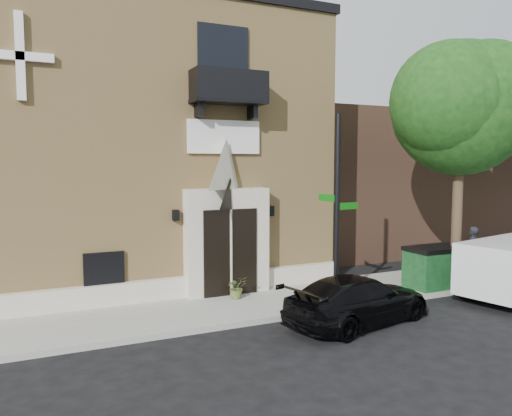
{
  "coord_description": "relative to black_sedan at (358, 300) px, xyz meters",
  "views": [
    {
      "loc": [
        -6.52,
        -11.21,
        4.12
      ],
      "look_at": [
        -0.37,
        2.0,
        2.8
      ],
      "focal_mm": 35.0,
      "sensor_mm": 36.0,
      "label": 1
    }
  ],
  "objects": [
    {
      "name": "fire_hydrant",
      "position": [
        5.63,
        1.18,
        -0.1
      ],
      "size": [
        0.44,
        0.35,
        0.77
      ],
      "color": "#BA0007",
      "rests_on": "sidewalk"
    },
    {
      "name": "neighbour_building",
      "position": [
        10.87,
        9.98,
        2.57
      ],
      "size": [
        18.0,
        8.0,
        6.4
      ],
      "primitive_type": "cube",
      "color": "brown",
      "rests_on": "ground"
    },
    {
      "name": "dumpster",
      "position": [
        4.28,
        1.62,
        0.18
      ],
      "size": [
        2.0,
        1.14,
        1.3
      ],
      "rotation": [
        0.0,
        0.0,
        0.0
      ],
      "color": "#0E3416",
      "rests_on": "sidewalk"
    },
    {
      "name": "sidewalk",
      "position": [
        -0.13,
        2.48,
        -0.55
      ],
      "size": [
        42.0,
        3.0,
        0.15
      ],
      "primitive_type": "cube",
      "color": "gray",
      "rests_on": "ground"
    },
    {
      "name": "street_tree_left",
      "position": [
        4.9,
        1.33,
        5.24
      ],
      "size": [
        4.97,
        4.38,
        7.77
      ],
      "color": "#38281C",
      "rests_on": "sidewalk"
    },
    {
      "name": "pedestrian_near",
      "position": [
        6.63,
        2.35,
        0.39
      ],
      "size": [
        0.75,
        0.67,
        1.73
      ],
      "primitive_type": "imported",
      "rotation": [
        0.0,
        0.0,
        3.66
      ],
      "color": "black",
      "rests_on": "sidewalk"
    },
    {
      "name": "black_sedan",
      "position": [
        0.0,
        0.0,
        0.0
      ],
      "size": [
        4.6,
        2.65,
        1.25
      ],
      "primitive_type": "imported",
      "rotation": [
        0.0,
        0.0,
        1.79
      ],
      "color": "black",
      "rests_on": "ground"
    },
    {
      "name": "street_sign",
      "position": [
        0.29,
        1.44,
        2.2
      ],
      "size": [
        0.89,
        0.84,
        5.32
      ],
      "rotation": [
        0.0,
        0.0,
        0.13
      ],
      "color": "black",
      "rests_on": "sidewalk"
    },
    {
      "name": "church",
      "position": [
        -4.11,
        8.94,
        4.01
      ],
      "size": [
        12.2,
        11.01,
        9.3
      ],
      "color": "tan",
      "rests_on": "ground"
    },
    {
      "name": "planter",
      "position": [
        -2.1,
        3.03,
        -0.15
      ],
      "size": [
        0.6,
        0.53,
        0.66
      ],
      "primitive_type": "imported",
      "rotation": [
        0.0,
        0.0,
        0.03
      ],
      "color": "#53622F",
      "rests_on": "sidewalk"
    },
    {
      "name": "ground",
      "position": [
        -1.13,
        0.98,
        -0.63
      ],
      "size": [
        120.0,
        120.0,
        0.0
      ],
      "primitive_type": "plane",
      "color": "black",
      "rests_on": "ground"
    }
  ]
}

